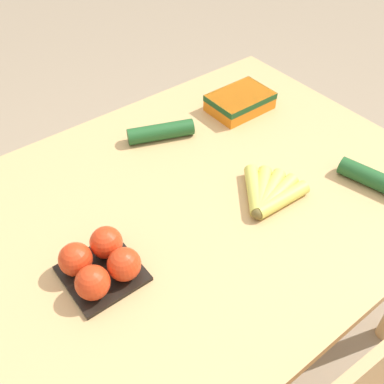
# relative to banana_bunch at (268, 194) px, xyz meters

# --- Properties ---
(ground_plane) EXTENTS (12.00, 12.00, 0.00)m
(ground_plane) POSITION_rel_banana_bunch_xyz_m (0.16, -0.12, -0.78)
(ground_plane) COLOR gray
(dining_table) EXTENTS (1.33, 0.96, 0.77)m
(dining_table) POSITION_rel_banana_bunch_xyz_m (0.16, -0.12, -0.12)
(dining_table) COLOR tan
(dining_table) RESTS_ON ground_plane
(banana_bunch) EXTENTS (0.18, 0.17, 0.04)m
(banana_bunch) POSITION_rel_banana_bunch_xyz_m (0.00, 0.00, 0.00)
(banana_bunch) COLOR brown
(banana_bunch) RESTS_ON dining_table
(tomato_pack) EXTENTS (0.16, 0.16, 0.08)m
(tomato_pack) POSITION_rel_banana_bunch_xyz_m (0.46, -0.06, 0.02)
(tomato_pack) COLOR black
(tomato_pack) RESTS_ON dining_table
(carrot_bag) EXTENTS (0.20, 0.14, 0.06)m
(carrot_bag) POSITION_rel_banana_bunch_xyz_m (-0.22, -0.36, 0.01)
(carrot_bag) COLOR orange
(carrot_bag) RESTS_ON dining_table
(cucumber_near) EXTENTS (0.20, 0.12, 0.05)m
(cucumber_near) POSITION_rel_banana_bunch_xyz_m (0.07, -0.38, 0.01)
(cucumber_near) COLOR #1E5123
(cucumber_near) RESTS_ON dining_table
(cucumber_far) EXTENTS (0.09, 0.20, 0.05)m
(cucumber_far) POSITION_rel_banana_bunch_xyz_m (-0.26, 0.14, 0.01)
(cucumber_far) COLOR #1E5123
(cucumber_far) RESTS_ON dining_table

